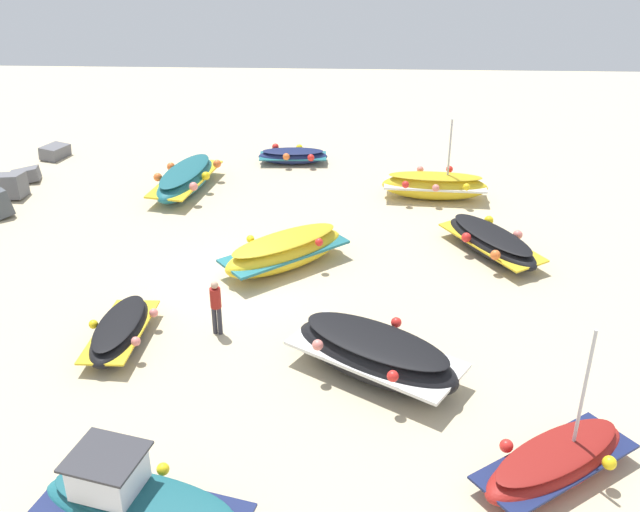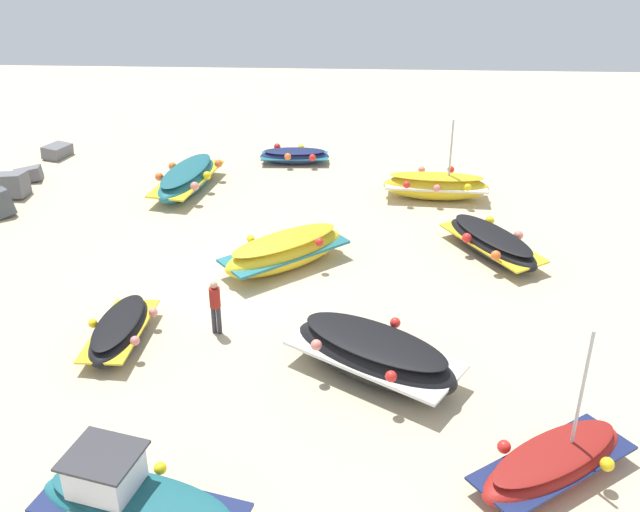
% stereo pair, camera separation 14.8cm
% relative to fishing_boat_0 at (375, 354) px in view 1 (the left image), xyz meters
% --- Properties ---
extents(ground_plane, '(57.47, 57.47, 0.00)m').
position_rel_fishing_boat_0_xyz_m(ground_plane, '(4.98, 4.22, -0.65)').
color(ground_plane, beige).
extents(fishing_boat_0, '(4.22, 5.10, 1.25)m').
position_rel_fishing_boat_0_xyz_m(fishing_boat_0, '(0.00, 0.00, 0.00)').
color(fishing_boat_0, black).
rests_on(fishing_boat_0, ground_plane).
extents(fishing_boat_1, '(2.73, 4.84, 1.73)m').
position_rel_fishing_boat_0_xyz_m(fishing_boat_1, '(-5.39, 5.02, -0.07)').
color(fishing_boat_1, '#1E6670').
rests_on(fishing_boat_1, ground_plane).
extents(fishing_boat_2, '(4.08, 4.53, 1.20)m').
position_rel_fishing_boat_0_xyz_m(fishing_boat_2, '(5.95, 2.91, -0.04)').
color(fishing_boat_2, gold).
rests_on(fishing_boat_2, ground_plane).
extents(fishing_boat_3, '(3.53, 1.84, 0.81)m').
position_rel_fishing_boat_0_xyz_m(fishing_boat_3, '(1.21, 7.25, -0.24)').
color(fishing_boat_3, black).
rests_on(fishing_boat_3, ground_plane).
extents(fishing_boat_4, '(4.94, 2.60, 0.97)m').
position_rel_fishing_boat_0_xyz_m(fishing_boat_4, '(12.55, 7.62, -0.13)').
color(fishing_boat_4, '#1E6670').
rests_on(fishing_boat_4, ground_plane).
extents(fishing_boat_5, '(3.53, 4.18, 3.77)m').
position_rel_fishing_boat_0_xyz_m(fishing_boat_5, '(-3.67, -3.93, -0.21)').
color(fishing_boat_5, maroon).
rests_on(fishing_boat_5, ground_plane).
extents(fishing_boat_6, '(2.02, 4.38, 3.44)m').
position_rel_fishing_boat_0_xyz_m(fishing_boat_6, '(12.09, -2.74, -0.07)').
color(fishing_boat_6, gold).
rests_on(fishing_boat_6, ground_plane).
extents(fishing_boat_7, '(1.68, 3.21, 0.72)m').
position_rel_fishing_boat_0_xyz_m(fishing_boat_7, '(15.94, 3.35, -0.30)').
color(fishing_boat_7, navy).
rests_on(fishing_boat_7, ground_plane).
extents(fishing_boat_8, '(4.45, 3.47, 0.90)m').
position_rel_fishing_boat_0_xyz_m(fishing_boat_8, '(7.22, -4.26, -0.19)').
color(fishing_boat_8, black).
rests_on(fishing_boat_8, ground_plane).
extents(person_walking, '(0.32, 0.32, 1.74)m').
position_rel_fishing_boat_0_xyz_m(person_walking, '(1.82, 4.56, 0.35)').
color(person_walking, '#2D2D38').
rests_on(person_walking, ground_plane).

